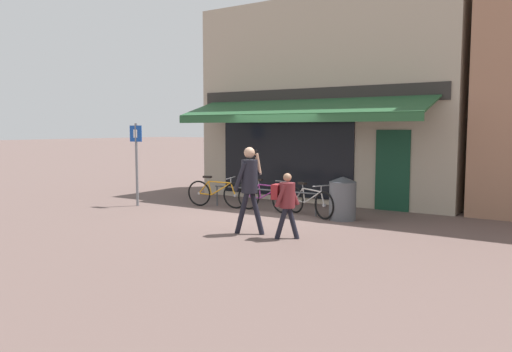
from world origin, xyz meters
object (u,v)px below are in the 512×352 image
(bicycle_silver, at_px, (309,201))
(pedestrian_child, at_px, (286,198))
(pedestrian_adult, at_px, (249,180))
(litter_bin, at_px, (343,198))
(bicycle_purple, at_px, (266,197))
(bicycle_orange, at_px, (217,193))
(parking_sign, at_px, (136,155))

(bicycle_silver, height_order, pedestrian_child, pedestrian_child)
(bicycle_silver, height_order, pedestrian_adult, pedestrian_adult)
(pedestrian_adult, distance_m, litter_bin, 2.73)
(bicycle_purple, bearing_deg, litter_bin, -1.88)
(pedestrian_adult, relative_size, pedestrian_child, 1.37)
(litter_bin, bearing_deg, bicycle_orange, -177.69)
(bicycle_orange, relative_size, pedestrian_adult, 1.01)
(bicycle_orange, xyz_separation_m, pedestrian_child, (3.50, -2.32, 0.41))
(bicycle_purple, xyz_separation_m, bicycle_silver, (1.28, -0.05, -0.01))
(bicycle_orange, xyz_separation_m, parking_sign, (-1.99, -1.01, 1.02))
(litter_bin, relative_size, parking_sign, 0.45)
(litter_bin, bearing_deg, pedestrian_child, -92.58)
(bicycle_silver, relative_size, pedestrian_adult, 0.92)
(bicycle_silver, distance_m, pedestrian_adult, 2.62)
(pedestrian_adult, bearing_deg, parking_sign, 164.66)
(bicycle_silver, xyz_separation_m, litter_bin, (0.89, -0.02, 0.15))
(bicycle_purple, relative_size, pedestrian_child, 1.36)
(bicycle_orange, distance_m, parking_sign, 2.45)
(bicycle_silver, xyz_separation_m, pedestrian_adult, (-0.05, -2.51, 0.74))
(bicycle_orange, bearing_deg, pedestrian_adult, -50.89)
(bicycle_silver, bearing_deg, bicycle_orange, -153.79)
(bicycle_purple, relative_size, bicycle_silver, 1.07)
(bicycle_purple, height_order, pedestrian_child, pedestrian_child)
(litter_bin, distance_m, parking_sign, 5.79)
(bicycle_orange, xyz_separation_m, bicycle_purple, (1.44, 0.22, -0.01))
(bicycle_purple, relative_size, litter_bin, 1.72)
(pedestrian_child, bearing_deg, parking_sign, 157.56)
(bicycle_orange, distance_m, pedestrian_adult, 3.62)
(bicycle_orange, relative_size, bicycle_purple, 1.02)
(bicycle_orange, height_order, bicycle_silver, bicycle_orange)
(bicycle_orange, distance_m, bicycle_purple, 1.45)
(bicycle_purple, bearing_deg, bicycle_orange, -171.34)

